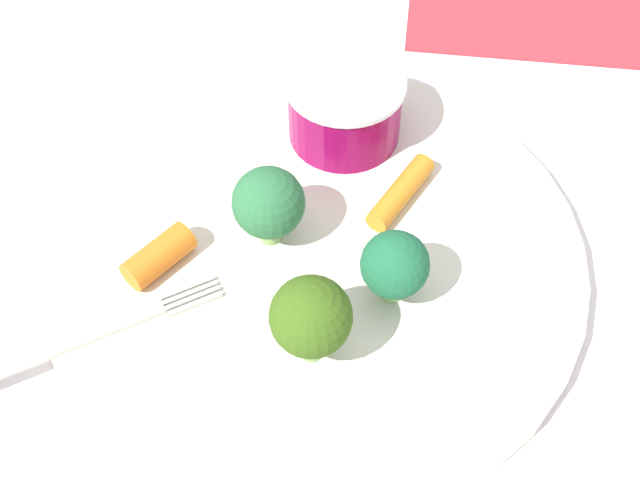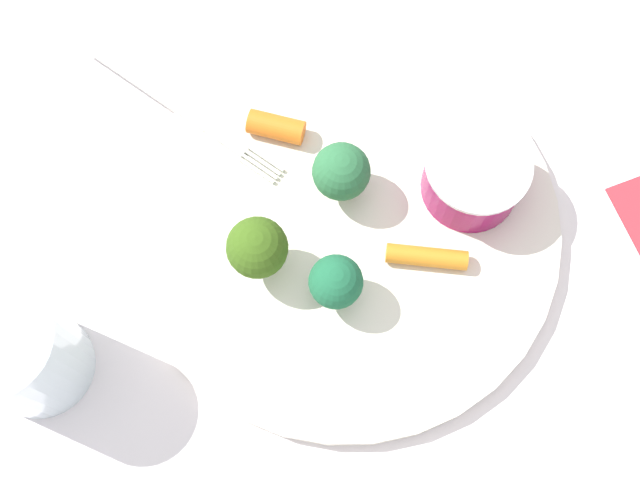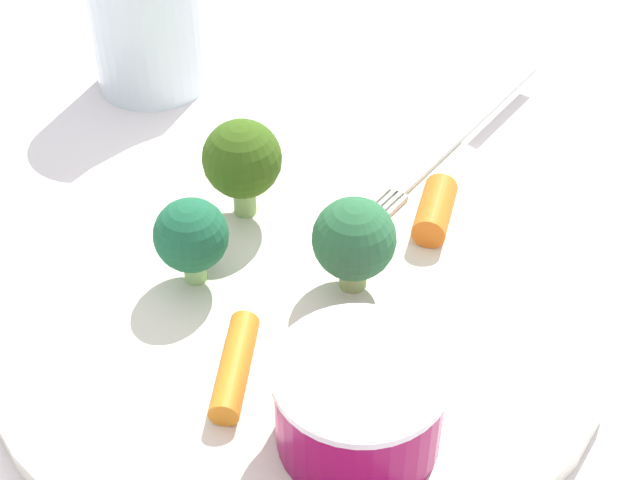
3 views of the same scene
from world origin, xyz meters
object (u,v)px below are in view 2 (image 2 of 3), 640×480
object	(u,v)px
broccoli_floret_1	(336,282)
drinking_glass	(20,353)
fork	(180,109)
broccoli_floret_2	(257,248)
broccoli_floret_0	(346,172)
sauce_cup	(474,176)
carrot_stick_1	(427,257)
plate	(345,226)
carrot_stick_0	(276,127)

from	to	relation	value
broccoli_floret_1	drinking_glass	bearing A→B (deg)	-82.83
fork	drinking_glass	xyz separation A→B (m)	(0.16, -0.10, 0.03)
broccoli_floret_2	broccoli_floret_0	bearing A→B (deg)	127.48
sauce_cup	fork	xyz separation A→B (m)	(-0.08, -0.18, -0.02)
broccoli_floret_1	carrot_stick_1	world-z (taller)	broccoli_floret_1
broccoli_floret_0	drinking_glass	size ratio (longest dim) A/B	0.54
sauce_cup	fork	size ratio (longest dim) A/B	0.49
plate	broccoli_floret_0	bearing A→B (deg)	173.31
broccoli_floret_0	drinking_glass	world-z (taller)	drinking_glass
plate	broccoli_floret_2	world-z (taller)	broccoli_floret_2
drinking_glass	broccoli_floret_2	bearing A→B (deg)	108.77
broccoli_floret_1	carrot_stick_1	distance (m)	0.06
carrot_stick_1	carrot_stick_0	bearing A→B (deg)	-139.22
broccoli_floret_2	drinking_glass	world-z (taller)	drinking_glass
sauce_cup	carrot_stick_1	size ratio (longest dim) A/B	1.29
carrot_stick_1	broccoli_floret_2	bearing A→B (deg)	-95.15
broccoli_floret_2	plate	bearing A→B (deg)	110.44
sauce_cup	drinking_glass	bearing A→B (deg)	-73.35
plate	drinking_glass	distance (m)	0.21
carrot_stick_1	drinking_glass	world-z (taller)	drinking_glass
sauce_cup	broccoli_floret_2	bearing A→B (deg)	-75.54
carrot_stick_0	drinking_glass	size ratio (longest dim) A/B	0.44
plate	sauce_cup	xyz separation A→B (m)	(-0.01, 0.08, 0.03)
broccoli_floret_0	drinking_glass	xyz separation A→B (m)	(0.09, -0.20, 0.00)
sauce_cup	broccoli_floret_1	bearing A→B (deg)	-57.45
carrot_stick_1	drinking_glass	xyz separation A→B (m)	(0.04, -0.24, 0.02)
fork	plate	bearing A→B (deg)	47.55
sauce_cup	drinking_glass	xyz separation A→B (m)	(0.08, -0.28, 0.01)
carrot_stick_0	fork	world-z (taller)	carrot_stick_0
sauce_cup	broccoli_floret_2	distance (m)	0.14
plate	carrot_stick_1	bearing A→B (deg)	57.68
carrot_stick_0	carrot_stick_1	distance (m)	0.13
plate	sauce_cup	world-z (taller)	sauce_cup
broccoli_floret_1	fork	world-z (taller)	broccoli_floret_1
sauce_cup	broccoli_floret_2	world-z (taller)	broccoli_floret_2
plate	broccoli_floret_1	size ratio (longest dim) A/B	6.54
sauce_cup	broccoli_floret_2	size ratio (longest dim) A/B	1.30
broccoli_floret_1	broccoli_floret_2	distance (m)	0.05
fork	drinking_glass	size ratio (longest dim) A/B	1.58
broccoli_floret_1	drinking_glass	world-z (taller)	drinking_glass
broccoli_floret_2	carrot_stick_1	distance (m)	0.11
plate	carrot_stick_0	bearing A→B (deg)	-151.37
broccoli_floret_0	fork	bearing A→B (deg)	-123.24
carrot_stick_0	carrot_stick_1	bearing A→B (deg)	40.78
drinking_glass	plate	bearing A→B (deg)	109.25
broccoli_floret_0	carrot_stick_0	world-z (taller)	broccoli_floret_0
plate	carrot_stick_1	distance (m)	0.06
plate	broccoli_floret_0	distance (m)	0.04
fork	drinking_glass	bearing A→B (deg)	-30.91
broccoli_floret_2	fork	xyz separation A→B (m)	(-0.11, -0.04, -0.03)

